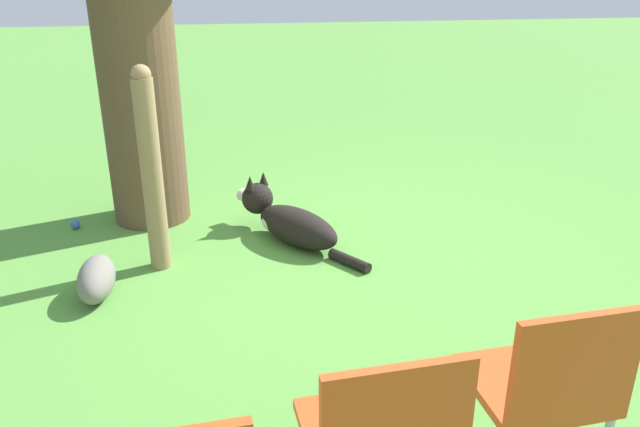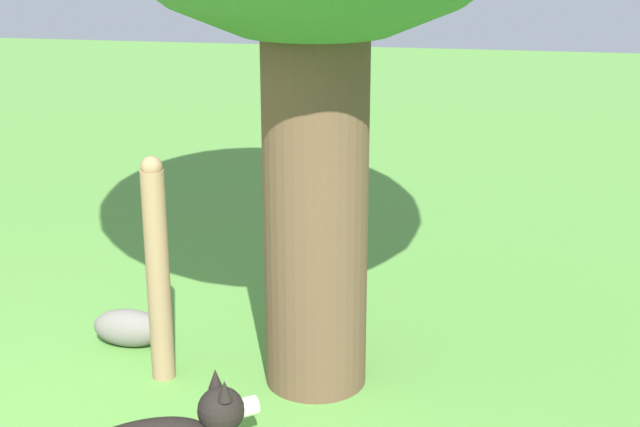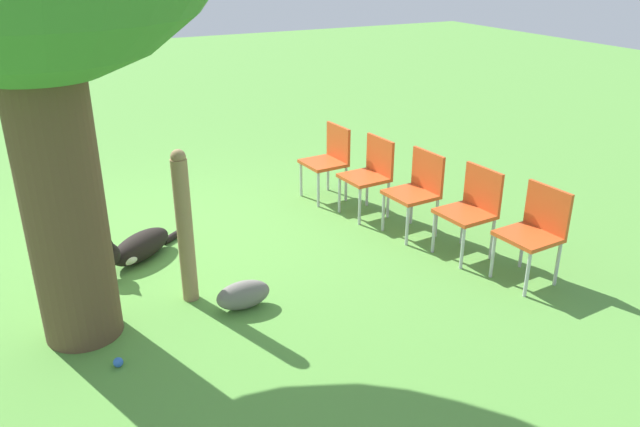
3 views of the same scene
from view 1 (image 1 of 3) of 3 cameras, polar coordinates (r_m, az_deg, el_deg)
The scene contains 6 objects.
ground_plane at distance 4.14m, azimuth -2.79°, elevation -3.59°, with size 30.00×30.00×0.00m, color #56933D.
dog at distance 4.27m, azimuth -2.93°, elevation -0.67°, with size 1.02×0.81×0.40m.
fence_post at distance 3.85m, azimuth -15.16°, elevation 3.80°, with size 0.13×0.13×1.26m.
red_chair_0 at distance 2.32m, azimuth 20.13°, elevation -14.40°, with size 0.45×0.47×0.82m.
tennis_ball at distance 4.81m, azimuth -21.45°, elevation -0.92°, with size 0.07×0.07×0.07m.
garden_rock at distance 3.80m, azimuth -19.76°, elevation -5.64°, with size 0.44×0.20×0.23m.
Camera 1 is at (-3.70, 0.36, 1.82)m, focal length 35.00 mm.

